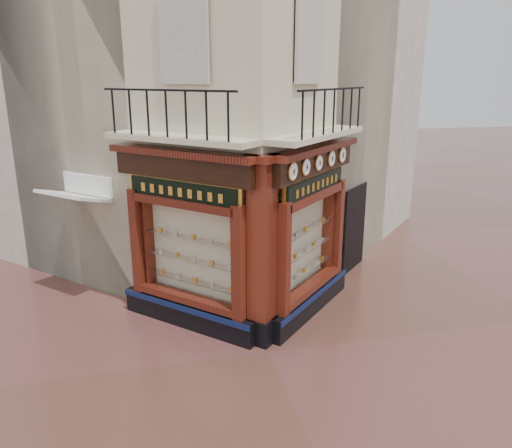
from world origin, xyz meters
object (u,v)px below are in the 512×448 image
object	(u,v)px
clock_a	(292,172)
awning	(84,297)
clock_c	(318,163)
signboard_left	(182,192)
corner_pilaster	(262,255)
signboard_right	(315,185)
clock_b	(306,167)
clock_d	(331,159)
clock_e	(342,155)

from	to	relation	value
clock_a	awning	xyz separation A→B (m)	(-4.50, 3.17, -3.62)
clock_c	signboard_left	world-z (taller)	clock_c
corner_pilaster	clock_a	size ratio (longest dim) A/B	10.75
clock_a	signboard_left	xyz separation A→B (m)	(-2.07, 1.01, -0.52)
clock_a	signboard_right	distance (m)	1.42
signboard_left	clock_b	bearing A→B (deg)	-148.53
clock_b	awning	distance (m)	6.70
clock_c	clock_d	size ratio (longest dim) A/B	0.94
clock_d	clock_e	distance (m)	0.64
clock_c	signboard_left	xyz separation A→B (m)	(-2.92, 0.16, -0.52)
clock_c	clock_d	world-z (taller)	clock_d
corner_pilaster	clock_c	xyz separation A→B (m)	(1.46, 0.86, 1.67)
clock_d	signboard_left	distance (m)	3.45
clock_a	clock_b	xyz separation A→B (m)	(0.41, 0.41, -0.00)
signboard_right	awning	bearing A→B (deg)	112.95
awning	clock_e	bearing A→B (deg)	-147.58
clock_b	signboard_right	bearing A→B (deg)	8.57
clock_d	signboard_left	bearing A→B (deg)	140.34
clock_d	signboard_right	bearing A→B (deg)	168.83
corner_pilaster	clock_a	bearing A→B (deg)	-44.39
clock_a	awning	distance (m)	6.59
clock_a	clock_e	size ratio (longest dim) A/B	0.98
clock_e	signboard_left	world-z (taller)	clock_e
clock_d	clock_e	world-z (taller)	clock_e
clock_a	clock_e	bearing A→B (deg)	-0.00
clock_d	signboard_right	world-z (taller)	clock_d
clock_a	signboard_right	size ratio (longest dim) A/B	0.18
clock_b	signboard_right	size ratio (longest dim) A/B	0.17
clock_b	clock_d	xyz separation A→B (m)	(0.91, 0.91, 0.00)
clock_c	corner_pilaster	bearing A→B (deg)	165.38
clock_c	awning	size ratio (longest dim) A/B	0.21
clock_d	signboard_right	distance (m)	0.77
clock_d	clock_e	bearing A→B (deg)	-0.00
clock_b	clock_d	bearing A→B (deg)	0.00
corner_pilaster	clock_d	xyz separation A→B (m)	(1.94, 1.33, 1.67)
signboard_right	signboard_left	bearing A→B (deg)	135.00
clock_e	signboard_left	distance (m)	3.96
awning	signboard_right	world-z (taller)	signboard_right
awning	signboard_left	bearing A→B (deg)	-176.77
clock_d	clock_b	bearing A→B (deg)	-180.00
corner_pilaster	clock_e	distance (m)	3.41
corner_pilaster	signboard_right	size ratio (longest dim) A/B	1.91
clock_a	clock_c	world-z (taller)	clock_a
awning	signboard_left	size ratio (longest dim) A/B	0.77
signboard_left	clock_a	bearing A→B (deg)	-160.93
corner_pilaster	signboard_right	xyz separation A→B (m)	(1.46, 1.01, 1.15)
clock_a	clock_c	xyz separation A→B (m)	(0.85, 0.85, -0.00)
clock_b	signboard_left	world-z (taller)	clock_b
awning	signboard_left	distance (m)	4.49
corner_pilaster	awning	xyz separation A→B (m)	(-3.89, 3.18, -1.95)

